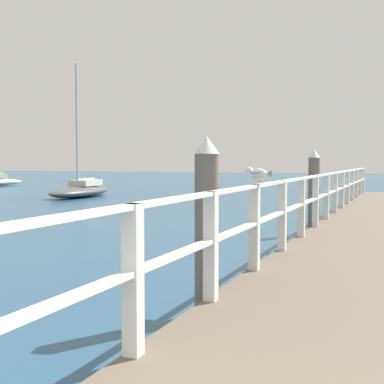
# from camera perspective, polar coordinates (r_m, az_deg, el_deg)

# --- Properties ---
(pier_deck) EXTENTS (2.68, 24.06, 0.45)m
(pier_deck) POSITION_cam_1_polar(r_m,az_deg,el_deg) (13.03, 19.53, -3.90)
(pier_deck) COLOR brown
(pier_deck) RESTS_ON ground_plane
(pier_railing) EXTENTS (0.12, 22.58, 1.08)m
(pier_railing) POSITION_cam_1_polar(r_m,az_deg,el_deg) (13.06, 14.08, 0.11)
(pier_railing) COLOR silver
(pier_railing) RESTS_ON pier_deck
(dock_piling_near) EXTENTS (0.29, 0.29, 2.10)m
(dock_piling_near) POSITION_cam_1_polar(r_m,az_deg,el_deg) (6.24, 1.56, -3.67)
(dock_piling_near) COLOR #6B6056
(dock_piling_near) RESTS_ON ground_plane
(dock_piling_far) EXTENTS (0.29, 0.29, 2.10)m
(dock_piling_far) POSITION_cam_1_polar(r_m,az_deg,el_deg) (13.65, 12.81, 0.05)
(dock_piling_far) COLOR #6B6056
(dock_piling_far) RESTS_ON ground_plane
(seagull_foreground) EXTENTS (0.43, 0.29, 0.21)m
(seagull_foreground) POSITION_cam_1_polar(r_m,az_deg,el_deg) (6.94, 7.07, 1.96)
(seagull_foreground) COLOR white
(seagull_foreground) RESTS_ON pier_railing
(boat_2) EXTENTS (2.22, 5.35, 6.61)m
(boat_2) POSITION_cam_1_polar(r_m,az_deg,el_deg) (27.63, -11.74, 0.21)
(boat_2) COLOR #4C4C51
(boat_2) RESTS_ON ground_plane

